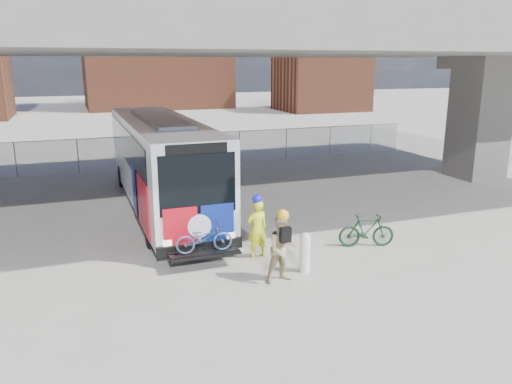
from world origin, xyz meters
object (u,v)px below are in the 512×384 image
bus (161,156)px  cyclist_tan (283,248)px  cyclist_hivis (257,227)px  bike_parked (366,231)px  bollard (305,251)px

bus → cyclist_tan: bus is taller
cyclist_hivis → cyclist_tan: size_ratio=0.98×
cyclist_tan → bike_parked: (3.55, 1.47, -0.42)m
cyclist_hivis → bike_parked: cyclist_hivis is taller
bus → cyclist_hivis: (1.70, -6.33, -1.17)m
bus → cyclist_hivis: 6.66m
bus → cyclist_tan: size_ratio=6.42×
bus → bike_parked: bearing=-51.9°
cyclist_hivis → cyclist_tan: bearing=85.1°
bike_parked → cyclist_hivis: bearing=101.8°
cyclist_tan → bike_parked: size_ratio=1.13×
cyclist_tan → bike_parked: 3.86m
bollard → bus: bearing=108.1°
bollard → cyclist_hivis: cyclist_hivis is taller
cyclist_hivis → bus: bearing=-80.4°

